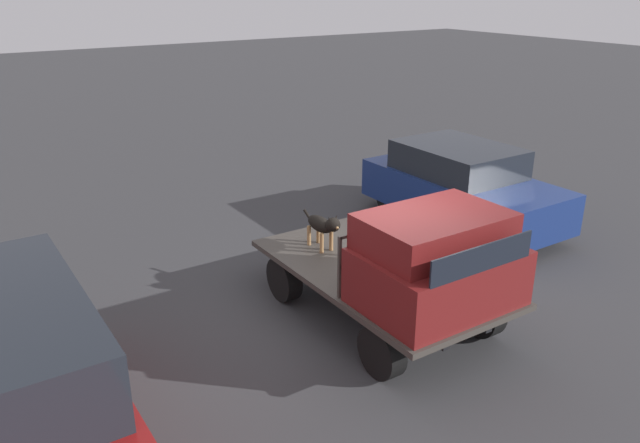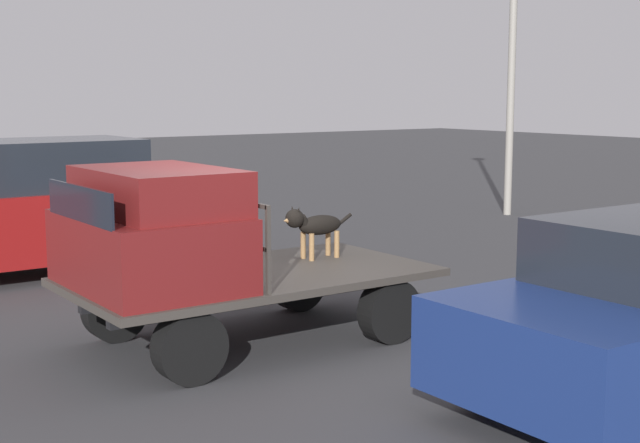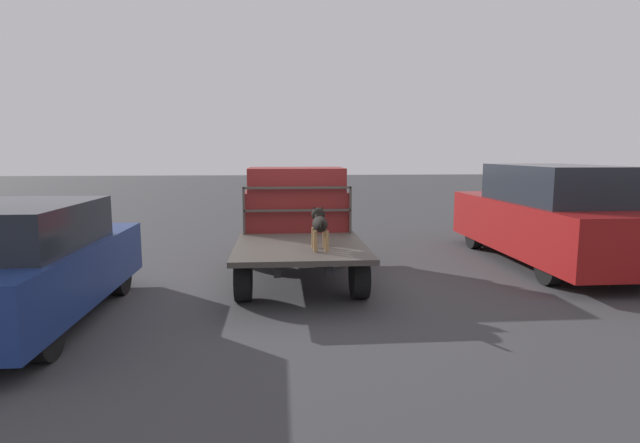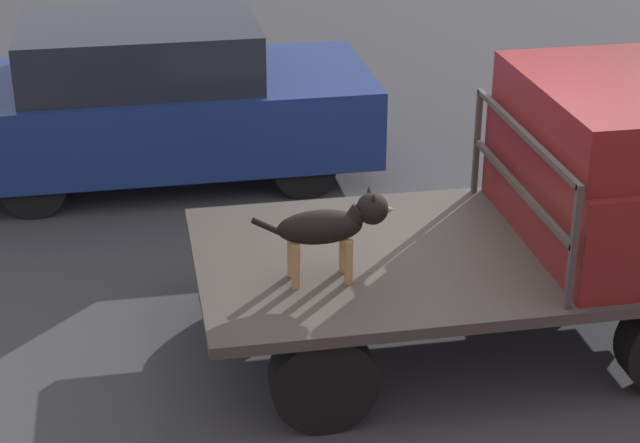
# 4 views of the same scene
# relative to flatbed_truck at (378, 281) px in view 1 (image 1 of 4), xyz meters

# --- Properties ---
(ground_plane) EXTENTS (80.00, 80.00, 0.00)m
(ground_plane) POSITION_rel_flatbed_truck_xyz_m (0.00, 0.00, -0.55)
(ground_plane) COLOR #38383A
(flatbed_truck) EXTENTS (3.77, 2.05, 0.74)m
(flatbed_truck) POSITION_rel_flatbed_truck_xyz_m (0.00, 0.00, 0.00)
(flatbed_truck) COLOR black
(flatbed_truck) RESTS_ON ground
(truck_cab) EXTENTS (1.39, 1.93, 1.15)m
(truck_cab) POSITION_rel_flatbed_truck_xyz_m (1.11, 0.00, 0.73)
(truck_cab) COLOR maroon
(truck_cab) RESTS_ON flatbed_truck
(truck_headboard) EXTENTS (0.04, 1.93, 0.84)m
(truck_headboard) POSITION_rel_flatbed_truck_xyz_m (0.38, 0.00, 0.75)
(truck_headboard) COLOR #3D3833
(truck_headboard) RESTS_ON flatbed_truck
(dog) EXTENTS (0.94, 0.23, 0.63)m
(dog) POSITION_rel_flatbed_truck_xyz_m (-0.99, -0.28, 0.58)
(dog) COLOR #9E7547
(dog) RESTS_ON flatbed_truck
(parked_sedan) EXTENTS (4.02, 1.86, 1.56)m
(parked_sedan) POSITION_rel_flatbed_truck_xyz_m (-1.97, 3.58, 0.24)
(parked_sedan) COLOR black
(parked_sedan) RESTS_ON ground
(parked_pickup_far) EXTENTS (5.14, 1.88, 1.94)m
(parked_pickup_far) POSITION_rel_flatbed_truck_xyz_m (0.85, -4.91, 0.40)
(parked_pickup_far) COLOR black
(parked_pickup_far) RESTS_ON ground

